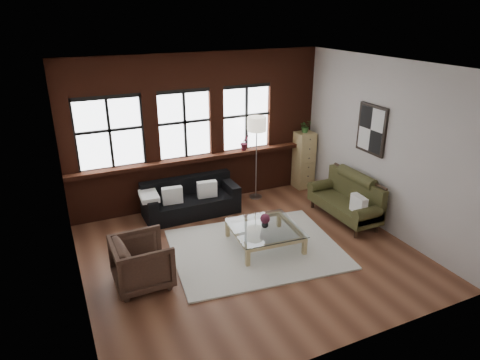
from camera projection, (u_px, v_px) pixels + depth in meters
name	position (u px, v px, depth m)	size (l,w,h in m)	color
floor	(249.00, 253.00, 7.48)	(5.50, 5.50, 0.00)	brown
ceiling	(251.00, 66.00, 6.28)	(5.50, 5.50, 0.00)	white
wall_back	(198.00, 130.00, 8.99)	(5.50, 5.50, 0.00)	beige
wall_front	(348.00, 238.00, 4.78)	(5.50, 5.50, 0.00)	beige
wall_left	(69.00, 197.00, 5.81)	(5.00, 5.00, 0.00)	beige
wall_right	(382.00, 146.00, 7.96)	(5.00, 5.00, 0.00)	beige
brick_backwall	(199.00, 131.00, 8.94)	(5.50, 0.12, 3.20)	#491E11
sill_ledge	(201.00, 158.00, 9.07)	(5.50, 0.30, 0.08)	#491E11
window_left	(110.00, 134.00, 8.19)	(1.38, 0.10, 1.50)	black
window_mid	(184.00, 125.00, 8.77)	(1.38, 0.10, 1.50)	black
window_right	(246.00, 119.00, 9.32)	(1.38, 0.10, 1.50)	black
wall_poster	(372.00, 129.00, 8.10)	(0.05, 0.74, 0.94)	black
shag_rug	(256.00, 249.00, 7.60)	(2.89, 2.27, 0.03)	beige
dark_sofa	(191.00, 198.00, 8.79)	(1.93, 0.78, 0.70)	black
pillow_a	(172.00, 195.00, 8.47)	(0.40, 0.14, 0.34)	white
pillow_b	(207.00, 189.00, 8.76)	(0.40, 0.14, 0.34)	white
vintage_settee	(344.00, 199.00, 8.53)	(0.75, 1.68, 0.90)	#38371A
pillow_settee	(359.00, 204.00, 8.03)	(0.14, 0.38, 0.34)	white
armchair	(142.00, 262.00, 6.52)	(0.83, 0.86, 0.78)	#3F2A1F
coffee_table	(265.00, 237.00, 7.65)	(1.17, 1.17, 0.39)	tan
vase	(265.00, 224.00, 7.55)	(0.13, 0.13, 0.13)	#B2B2B2
flowers	(265.00, 219.00, 7.51)	(0.18, 0.18, 0.18)	maroon
drawer_chest	(303.00, 160.00, 10.05)	(0.41, 0.41, 1.34)	tan
potted_plant_top	(305.00, 126.00, 9.75)	(0.26, 0.23, 0.29)	#2D5923
floor_lamp	(256.00, 155.00, 9.33)	(0.40, 0.40, 2.00)	#A5A5A8
sill_plant	(245.00, 143.00, 9.36)	(0.19, 0.15, 0.34)	maroon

